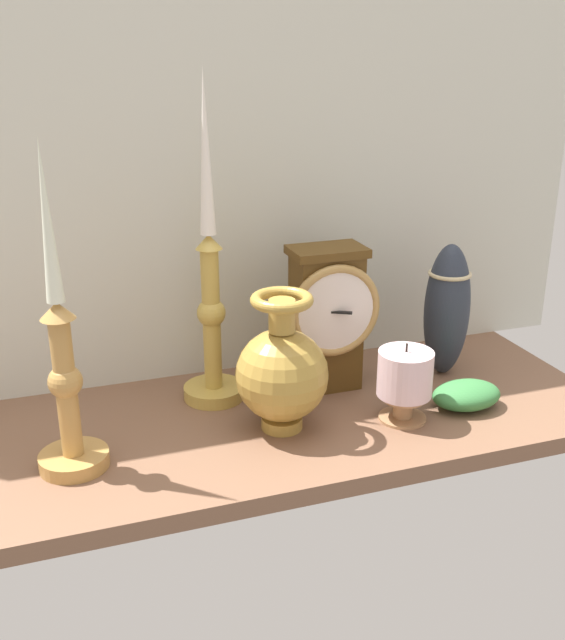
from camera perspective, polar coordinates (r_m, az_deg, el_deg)
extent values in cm
cube|color=brown|center=(101.98, -2.15, -8.28)|extent=(100.00, 36.00, 2.40)
cube|color=silver|center=(108.32, -5.33, 12.26)|extent=(120.00, 2.00, 65.00)
cube|color=#523614|center=(107.11, 3.37, -0.19)|extent=(9.50, 6.11, 20.17)
cube|color=#523614|center=(103.82, 3.49, 5.33)|extent=(10.64, 6.85, 1.20)
torus|color=#B28648|center=(103.11, 4.13, 0.69)|extent=(13.55, 1.23, 13.55)
cylinder|color=white|center=(103.03, 4.15, 0.67)|extent=(11.34, 0.40, 11.34)
cube|color=black|center=(102.77, 4.22, 0.61)|extent=(4.08, 2.58, 0.30)
cylinder|color=#BA8945|center=(93.96, -15.83, -10.37)|extent=(8.39, 8.39, 1.80)
cylinder|color=#BA8945|center=(89.56, -16.42, -5.10)|extent=(2.52, 2.52, 17.33)
sphere|color=#BA8945|center=(89.20, -16.47, -4.60)|extent=(4.04, 4.04, 4.04)
cone|color=#BA8945|center=(85.96, -17.06, 0.72)|extent=(4.03, 4.03, 2.00)
cone|color=white|center=(83.25, -17.77, 7.24)|extent=(2.04, 2.04, 18.09)
cylinder|color=gold|center=(107.39, -5.32, -5.53)|extent=(8.74, 8.74, 1.80)
cylinder|color=gold|center=(103.01, -5.52, 0.02)|extent=(2.53, 2.53, 20.40)
sphere|color=gold|center=(102.66, -5.54, 0.55)|extent=(4.05, 4.05, 4.05)
cone|color=gold|center=(99.65, -5.74, 6.06)|extent=(3.67, 3.67, 2.00)
cone|color=white|center=(97.40, -5.99, 12.78)|extent=(2.11, 2.11, 21.55)
cylinder|color=#AF8839|center=(98.95, -0.05, -7.91)|extent=(5.49, 5.49, 1.60)
sphere|color=#AF8839|center=(95.86, -0.05, -4.28)|extent=(12.20, 12.20, 12.20)
cylinder|color=#AF8839|center=(92.70, -0.05, 0.33)|extent=(3.42, 3.42, 4.23)
torus|color=#AF8839|center=(92.00, -0.05, 1.57)|extent=(8.02, 8.02, 1.45)
cylinder|color=#AE7F55|center=(102.00, 9.30, -6.74)|extent=(2.60, 2.60, 3.32)
cylinder|color=#AE7F55|center=(102.57, 9.26, -7.37)|extent=(6.50, 6.50, 0.80)
cylinder|color=#AE7F55|center=(101.25, 9.36, -5.91)|extent=(5.85, 5.85, 0.60)
cylinder|color=silver|center=(99.75, 9.47, -4.10)|extent=(7.42, 7.42, 6.23)
cylinder|color=black|center=(98.28, 9.60, -2.12)|extent=(0.30, 0.30, 1.20)
ellipsoid|color=#2A313E|center=(114.06, 12.61, 0.75)|extent=(6.86, 6.86, 20.58)
torus|color=#CCB78C|center=(112.29, 12.84, 3.52)|extent=(6.43, 6.43, 0.60)
ellipsoid|color=#387D3F|center=(106.87, 14.05, -5.66)|extent=(10.11, 7.08, 3.76)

